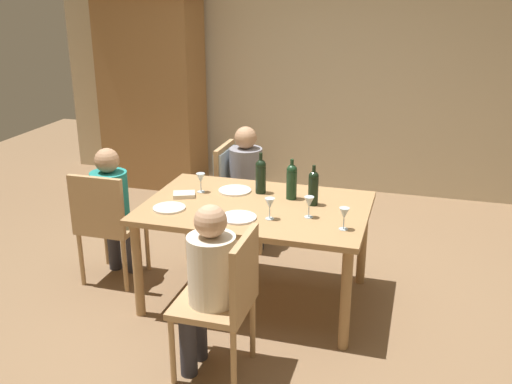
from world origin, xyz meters
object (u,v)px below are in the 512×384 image
object	(u,v)px
wine_bottle_short_olive	(261,175)
wine_glass_far	(270,204)
wine_glass_near_right	(344,214)
dinner_plate_guest_left	(235,190)
wine_bottle_dark_red	(292,181)
chair_far_left	(233,181)
dinner_plate_guest_right	(238,217)
person_woman_host	(249,178)
chair_near	(227,295)
wine_glass_near_left	(309,203)
dining_table	(256,216)
person_man_guest	(112,203)
chair_left_end	(106,220)
person_man_bearded	(208,277)
armoire_cabinet	(152,91)
wine_glass_centre	(201,179)
dinner_plate_host	(169,208)
wine_bottle_tall_green	(313,187)

from	to	relation	value
wine_bottle_short_olive	wine_glass_far	bearing A→B (deg)	-67.48
wine_glass_near_right	dinner_plate_guest_left	world-z (taller)	wine_glass_near_right
wine_bottle_dark_red	dinner_plate_guest_left	world-z (taller)	wine_bottle_dark_red
chair_far_left	wine_bottle_dark_red	bearing A→B (deg)	44.38
wine_glass_near_right	dinner_plate_guest_right	size ratio (longest dim) A/B	0.60
person_woman_host	wine_glass_far	distance (m)	1.26
chair_near	wine_glass_near_left	bearing A→B (deg)	-22.11
wine_bottle_dark_red	wine_glass_far	bearing A→B (deg)	-96.92
dining_table	wine_bottle_short_olive	xyz separation A→B (m)	(-0.04, 0.26, 0.22)
person_man_guest	wine_glass_far	bearing A→B (deg)	-10.51
chair_near	wine_glass_far	bearing A→B (deg)	-6.17
chair_left_end	wine_glass_far	size ratio (longest dim) A/B	6.17
chair_far_left	wine_bottle_short_olive	xyz separation A→B (m)	(0.45, -0.65, 0.30)
person_man_bearded	wine_glass_far	distance (m)	0.75
wine_glass_near_left	wine_glass_near_right	size ratio (longest dim) A/B	1.00
chair_far_left	person_man_guest	distance (m)	1.13
armoire_cabinet	chair_far_left	xyz separation A→B (m)	(1.42, -1.37, -0.50)
wine_bottle_dark_red	wine_glass_centre	distance (m)	0.70
person_man_bearded	chair_near	bearing A→B (deg)	-90.00
armoire_cabinet	dinner_plate_guest_right	distance (m)	3.18
wine_bottle_dark_red	wine_glass_centre	bearing A→B (deg)	-175.80
person_woman_host	person_man_guest	size ratio (longest dim) A/B	1.01
armoire_cabinet	dinner_plate_host	xyz separation A→B (m)	(1.33, -2.53, -0.34)
chair_near	person_man_guest	xyz separation A→B (m)	(-1.27, 0.94, 0.10)
chair_far_left	dinner_plate_guest_right	bearing A→B (deg)	20.29
wine_bottle_tall_green	chair_left_end	bearing A→B (deg)	-172.37
person_man_bearded	dinner_plate_guest_right	world-z (taller)	person_man_bearded
chair_near	chair_far_left	bearing A→B (deg)	17.35
chair_far_left	wine_glass_near_left	bearing A→B (deg)	40.81
person_man_guest	wine_bottle_dark_red	bearing A→B (deg)	7.19
chair_left_end	person_man_guest	xyz separation A→B (m)	(0.00, 0.11, 0.10)
wine_glass_far	dinner_plate_guest_left	world-z (taller)	wine_glass_far
dining_table	person_woman_host	size ratio (longest dim) A/B	1.46
wine_glass_near_right	dinner_plate_host	distance (m)	1.24
person_woman_host	armoire_cabinet	bearing A→B (deg)	-131.17
chair_left_end	wine_glass_near_right	size ratio (longest dim) A/B	6.17
wine_glass_far	dinner_plate_host	size ratio (longest dim) A/B	0.64
person_man_bearded	wine_bottle_tall_green	world-z (taller)	person_man_bearded
dining_table	person_man_bearded	world-z (taller)	person_man_bearded
dining_table	chair_left_end	world-z (taller)	chair_left_end
wine_glass_near_right	armoire_cabinet	bearing A→B (deg)	135.27
armoire_cabinet	wine_bottle_short_olive	size ratio (longest dim) A/B	6.92
wine_bottle_short_olive	wine_bottle_dark_red	bearing A→B (deg)	-13.37
wine_glass_centre	armoire_cabinet	bearing A→B (deg)	123.64
wine_bottle_tall_green	dining_table	bearing A→B (deg)	-162.45
chair_near	wine_bottle_tall_green	xyz separation A→B (m)	(0.30, 1.04, 0.36)
chair_left_end	wine_glass_near_left	xyz separation A→B (m)	(1.59, -0.03, 0.33)
chair_far_left	wine_bottle_tall_green	size ratio (longest dim) A/B	3.10
wine_glass_centre	wine_glass_near_right	xyz separation A→B (m)	(1.15, -0.41, 0.00)
person_woman_host	chair_left_end	bearing A→B (deg)	-40.19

